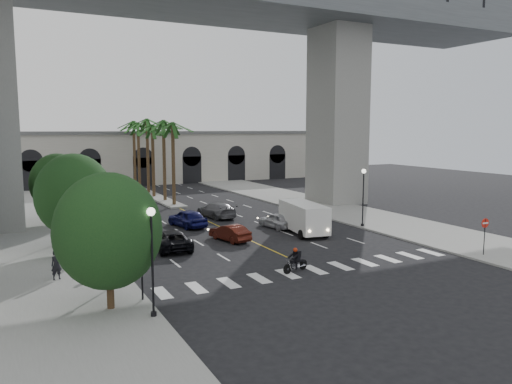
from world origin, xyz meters
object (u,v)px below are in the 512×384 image
traffic_signal_far (125,240)px  car_c (171,240)px  cargo_van (304,217)px  do_not_enter_sign (485,229)px  traffic_signal_near (141,255)px  car_d (216,210)px  lamp_post_left_near (152,253)px  lamp_post_left_far (86,197)px  lamp_post_right (363,192)px  car_a (277,220)px  car_e (187,218)px  pedestrian_b (110,254)px  motorcycle_rider (296,261)px  car_b (230,233)px  pedestrian_a (56,265)px

traffic_signal_far → car_c: (4.72, 6.45, -1.79)m
cargo_van → do_not_enter_sign: size_ratio=2.34×
car_c → traffic_signal_near: bearing=69.6°
car_d → do_not_enter_sign: 25.34m
lamp_post_left_near → do_not_enter_sign: 23.84m
lamp_post_left_far → lamp_post_right: (22.80, -8.00, 0.00)m
lamp_post_right → traffic_signal_far: 23.62m
car_a → cargo_van: cargo_van is taller
traffic_signal_near → cargo_van: 19.79m
car_e → car_d: bearing=-152.3°
lamp_post_right → pedestrian_b: size_ratio=2.77×
lamp_post_left_far → motorcycle_rider: (10.14, -17.26, -2.52)m
lamp_post_left_near → traffic_signal_near: size_ratio=1.47×
motorcycle_rider → car_a: bearing=48.1°
traffic_signal_far → car_d: 21.56m
motorcycle_rider → car_d: car_d is taller
car_e → do_not_enter_sign: bearing=117.3°
car_d → pedestrian_b: 19.78m
lamp_post_left_near → traffic_signal_near: (0.10, 2.50, -0.71)m
car_b → pedestrian_b: (-10.19, -4.52, 0.46)m
lamp_post_left_far → motorcycle_rider: lamp_post_left_far is taller
lamp_post_right → pedestrian_b: 23.52m
car_a → do_not_enter_sign: do_not_enter_sign is taller
lamp_post_left_near → do_not_enter_sign: (23.79, 0.92, -1.23)m
traffic_signal_near → pedestrian_b: 6.69m
car_c → traffic_signal_far: bearing=57.8°
cargo_van → car_e: bearing=146.7°
lamp_post_left_far → motorcycle_rider: size_ratio=2.58×
car_a → car_e: bearing=-38.7°
lamp_post_left_near → car_b: size_ratio=1.33×
cargo_van → pedestrian_a: size_ratio=3.68×
lamp_post_left_far → traffic_signal_far: bearing=-89.6°
motorcycle_rider → car_c: motorcycle_rider is taller
car_b → pedestrian_a: size_ratio=2.31×
lamp_post_right → pedestrian_a: size_ratio=3.08×
motorcycle_rider → lamp_post_right: bearing=18.5°
lamp_post_left_far → traffic_signal_far: size_ratio=1.47×
car_a → pedestrian_a: 20.97m
lamp_post_left_near → car_a: 22.86m
pedestrian_a → pedestrian_b: (3.24, 0.82, 0.10)m
car_e → do_not_enter_sign: 24.73m
lamp_post_left_far → pedestrian_b: bearing=-91.4°
car_e → do_not_enter_sign: (15.07, -19.58, 1.18)m
traffic_signal_near → car_a: (15.69, 13.84, -1.80)m
car_e → cargo_van: bearing=127.4°
lamp_post_left_near → car_e: lamp_post_left_near is taller
traffic_signal_far → car_d: (12.80, 17.27, -1.74)m
car_d → pedestrian_a: size_ratio=3.07×
lamp_post_left_near → pedestrian_b: bearing=91.8°
lamp_post_right → traffic_signal_far: bearing=-164.0°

